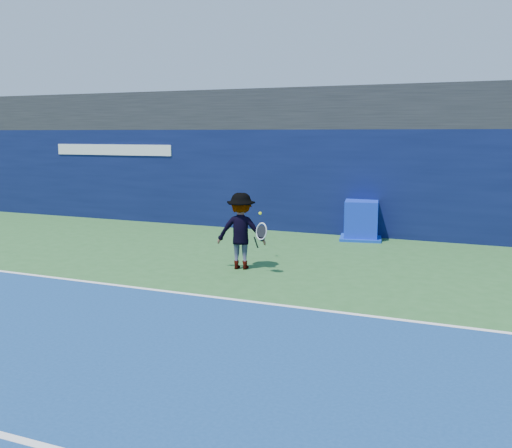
# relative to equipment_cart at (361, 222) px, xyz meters

# --- Properties ---
(ground) EXTENTS (80.00, 80.00, 0.00)m
(ground) POSITION_rel_equipment_cart_xyz_m (-1.45, -9.65, -0.49)
(ground) COLOR #2A5E2A
(ground) RESTS_ON ground
(baseline) EXTENTS (24.00, 0.10, 0.01)m
(baseline) POSITION_rel_equipment_cart_xyz_m (-1.45, -6.65, -0.48)
(baseline) COLOR white
(baseline) RESTS_ON ground
(stadium_band) EXTENTS (36.00, 3.00, 1.20)m
(stadium_band) POSITION_rel_equipment_cart_xyz_m (-1.45, 1.85, 3.11)
(stadium_band) COLOR black
(stadium_band) RESTS_ON back_wall_assembly
(back_wall_assembly) EXTENTS (36.00, 1.03, 3.00)m
(back_wall_assembly) POSITION_rel_equipment_cart_xyz_m (-1.45, 0.85, 1.01)
(back_wall_assembly) COLOR #0A1139
(back_wall_assembly) RESTS_ON ground
(equipment_cart) EXTENTS (1.30, 1.30, 1.07)m
(equipment_cart) POSITION_rel_equipment_cart_xyz_m (0.00, 0.00, 0.00)
(equipment_cart) COLOR #0D27BE
(equipment_cart) RESTS_ON ground
(tennis_player) EXTENTS (1.33, 0.84, 1.65)m
(tennis_player) POSITION_rel_equipment_cart_xyz_m (-1.65, -4.42, 0.34)
(tennis_player) COLOR silver
(tennis_player) RESTS_ON ground
(tennis_ball) EXTENTS (0.07, 0.07, 0.07)m
(tennis_ball) POSITION_rel_equipment_cart_xyz_m (-1.64, -3.37, 0.58)
(tennis_ball) COLOR #C4DD18
(tennis_ball) RESTS_ON ground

